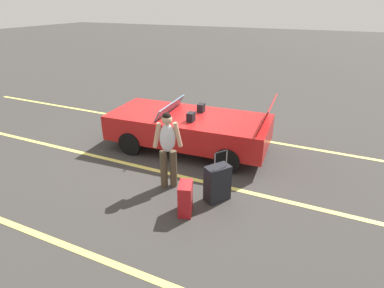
% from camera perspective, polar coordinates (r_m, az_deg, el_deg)
% --- Properties ---
extents(ground_plane, '(80.00, 80.00, 0.00)m').
position_cam_1_polar(ground_plane, '(8.22, -0.60, -0.83)').
color(ground_plane, '#383533').
extents(lot_line_near, '(18.00, 0.12, 0.01)m').
position_cam_1_polar(lot_line_near, '(9.32, 2.79, 2.40)').
color(lot_line_near, '#EAE066').
rests_on(lot_line_near, ground_plane).
extents(lot_line_mid, '(18.00, 0.12, 0.01)m').
position_cam_1_polar(lot_line_mid, '(7.14, -5.27, -5.27)').
color(lot_line_mid, '#EAE066').
rests_on(lot_line_mid, ground_plane).
extents(lot_line_far, '(18.00, 0.12, 0.01)m').
position_cam_1_polar(lot_line_far, '(5.43, -19.96, -18.27)').
color(lot_line_far, '#EAE066').
rests_on(lot_line_far, ground_plane).
extents(convertible_car, '(4.24, 2.01, 1.53)m').
position_cam_1_polar(convertible_car, '(8.05, -1.93, 3.18)').
color(convertible_car, red).
rests_on(convertible_car, ground_plane).
extents(suitcase_large_black, '(0.51, 0.55, 1.10)m').
position_cam_1_polar(suitcase_large_black, '(6.04, 4.72, -7.26)').
color(suitcase_large_black, black).
rests_on(suitcase_large_black, ground_plane).
extents(suitcase_medium_bright, '(0.35, 0.46, 0.62)m').
position_cam_1_polar(suitcase_medium_bright, '(5.70, -1.22, -10.11)').
color(suitcase_medium_bright, red).
rests_on(suitcase_medium_bright, ground_plane).
extents(traveler_person, '(0.57, 0.37, 1.65)m').
position_cam_1_polar(traveler_person, '(6.19, -4.52, -0.49)').
color(traveler_person, '#4C3F2D').
rests_on(traveler_person, ground_plane).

